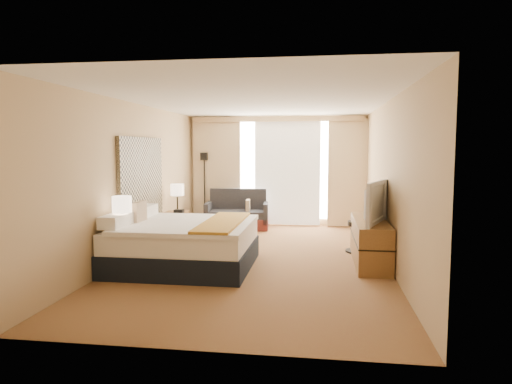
# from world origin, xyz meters

# --- Properties ---
(floor) EXTENTS (4.20, 7.00, 0.02)m
(floor) POSITION_xyz_m (0.00, 0.00, 0.00)
(floor) COLOR #591E19
(floor) RESTS_ON ground
(ceiling) EXTENTS (4.20, 7.00, 0.02)m
(ceiling) POSITION_xyz_m (0.00, 0.00, 2.60)
(ceiling) COLOR white
(ceiling) RESTS_ON wall_back
(wall_back) EXTENTS (4.20, 0.02, 2.60)m
(wall_back) POSITION_xyz_m (0.00, 3.50, 1.30)
(wall_back) COLOR tan
(wall_back) RESTS_ON ground
(wall_front) EXTENTS (4.20, 0.02, 2.60)m
(wall_front) POSITION_xyz_m (0.00, -3.50, 1.30)
(wall_front) COLOR tan
(wall_front) RESTS_ON ground
(wall_left) EXTENTS (0.02, 7.00, 2.60)m
(wall_left) POSITION_xyz_m (-2.10, 0.00, 1.30)
(wall_left) COLOR tan
(wall_left) RESTS_ON ground
(wall_right) EXTENTS (0.02, 7.00, 2.60)m
(wall_right) POSITION_xyz_m (2.10, 0.00, 1.30)
(wall_right) COLOR tan
(wall_right) RESTS_ON ground
(headboard) EXTENTS (0.06, 1.85, 1.50)m
(headboard) POSITION_xyz_m (-2.06, 0.20, 1.28)
(headboard) COLOR black
(headboard) RESTS_ON wall_left
(nightstand_left) EXTENTS (0.45, 0.52, 0.55)m
(nightstand_left) POSITION_xyz_m (-1.87, -1.05, 0.28)
(nightstand_left) COLOR olive
(nightstand_left) RESTS_ON floor
(nightstand_right) EXTENTS (0.45, 0.52, 0.55)m
(nightstand_right) POSITION_xyz_m (-1.87, 1.45, 0.28)
(nightstand_right) COLOR olive
(nightstand_right) RESTS_ON floor
(media_dresser) EXTENTS (0.50, 1.80, 0.70)m
(media_dresser) POSITION_xyz_m (1.83, 0.00, 0.35)
(media_dresser) COLOR olive
(media_dresser) RESTS_ON floor
(window) EXTENTS (2.30, 0.02, 2.30)m
(window) POSITION_xyz_m (0.25, 3.47, 1.32)
(window) COLOR white
(window) RESTS_ON wall_back
(curtains) EXTENTS (4.12, 0.19, 2.56)m
(curtains) POSITION_xyz_m (-0.00, 3.39, 1.41)
(curtains) COLOR beige
(curtains) RESTS_ON floor
(bed) EXTENTS (2.08, 1.90, 1.01)m
(bed) POSITION_xyz_m (-1.06, -0.65, 0.37)
(bed) COLOR black
(bed) RESTS_ON floor
(loveseat) EXTENTS (1.49, 0.89, 0.89)m
(loveseat) POSITION_xyz_m (-0.86, 2.87, 0.29)
(loveseat) COLOR #571E19
(loveseat) RESTS_ON floor
(floor_lamp) EXTENTS (0.22, 0.22, 1.73)m
(floor_lamp) POSITION_xyz_m (-1.74, 3.30, 1.23)
(floor_lamp) COLOR black
(floor_lamp) RESTS_ON floor
(desk_chair) EXTENTS (0.53, 0.52, 1.08)m
(desk_chair) POSITION_xyz_m (1.81, 0.79, 0.48)
(desk_chair) COLOR black
(desk_chair) RESTS_ON floor
(lamp_left) EXTENTS (0.28, 0.28, 0.59)m
(lamp_left) POSITION_xyz_m (-1.85, -1.10, 1.01)
(lamp_left) COLOR black
(lamp_left) RESTS_ON nightstand_left
(lamp_right) EXTENTS (0.27, 0.27, 0.57)m
(lamp_right) POSITION_xyz_m (-1.84, 1.49, 0.99)
(lamp_right) COLOR black
(lamp_right) RESTS_ON nightstand_right
(tissue_box) EXTENTS (0.15, 0.15, 0.11)m
(tissue_box) POSITION_xyz_m (-1.89, -1.07, 0.60)
(tissue_box) COLOR #88B9D3
(tissue_box) RESTS_ON nightstand_left
(telephone) EXTENTS (0.19, 0.15, 0.07)m
(telephone) POSITION_xyz_m (-1.76, 1.34, 0.59)
(telephone) COLOR black
(telephone) RESTS_ON nightstand_right
(television) EXTENTS (0.53, 1.10, 0.65)m
(television) POSITION_xyz_m (1.78, -0.31, 1.02)
(television) COLOR black
(television) RESTS_ON media_dresser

